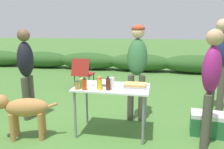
{
  "coord_description": "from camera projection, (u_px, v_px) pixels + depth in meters",
  "views": [
    {
      "loc": [
        0.64,
        -3.07,
        1.59
      ],
      "look_at": [
        -0.03,
        0.15,
        0.89
      ],
      "focal_mm": 35.0,
      "sensor_mm": 36.0,
      "label": 1
    }
  ],
  "objects": [
    {
      "name": "food_tray",
      "position": [
        135.0,
        85.0,
        3.21
      ],
      "size": [
        0.35,
        0.26,
        0.06
      ],
      "color": "#9E9EA3",
      "rests_on": "folding_table"
    },
    {
      "name": "folding_table",
      "position": [
        112.0,
        92.0,
        3.26
      ],
      "size": [
        1.1,
        0.64,
        0.74
      ],
      "color": "white",
      "rests_on": "ground"
    },
    {
      "name": "dog",
      "position": [
        23.0,
        109.0,
        3.14
      ],
      "size": [
        0.94,
        0.43,
        0.67
      ],
      "rotation": [
        0.0,
        0.0,
        1.86
      ],
      "color": "#B27A42",
      "rests_on": "ground"
    },
    {
      "name": "standing_person_in_navy_coat",
      "position": [
        211.0,
        78.0,
        2.81
      ],
      "size": [
        0.33,
        0.38,
        1.58
      ],
      "rotation": [
        0.0,
        0.0,
        -1.94
      ],
      "color": "#4C473D",
      "rests_on": "ground"
    },
    {
      "name": "mixing_bowl",
      "position": [
        104.0,
        82.0,
        3.33
      ],
      "size": [
        0.22,
        0.22,
        0.08
      ],
      "primitive_type": "ellipsoid",
      "color": "silver",
      "rests_on": "folding_table"
    },
    {
      "name": "plate_stack",
      "position": [
        88.0,
        84.0,
        3.32
      ],
      "size": [
        0.22,
        0.22,
        0.03
      ],
      "primitive_type": "cylinder",
      "color": "white",
      "rests_on": "folding_table"
    },
    {
      "name": "ground_plane",
      "position": [
        112.0,
        132.0,
        3.4
      ],
      "size": [
        60.0,
        60.0,
        0.0
      ],
      "primitive_type": "plane",
      "color": "#477533"
    },
    {
      "name": "standing_person_in_dark_puffer",
      "position": [
        220.0,
        56.0,
        4.18
      ],
      "size": [
        0.46,
        0.49,
        1.76
      ],
      "rotation": [
        0.0,
        0.0,
        -0.96
      ],
      "color": "#4C473D",
      "rests_on": "ground"
    },
    {
      "name": "relish_jar",
      "position": [
        82.0,
        83.0,
        3.15
      ],
      "size": [
        0.07,
        0.07,
        0.15
      ],
      "color": "olive",
      "rests_on": "folding_table"
    },
    {
      "name": "hot_sauce_bottle",
      "position": [
        84.0,
        84.0,
        3.06
      ],
      "size": [
        0.07,
        0.07,
        0.19
      ],
      "color": "#CC4214",
      "rests_on": "folding_table"
    },
    {
      "name": "spice_jar",
      "position": [
        77.0,
        85.0,
        3.07
      ],
      "size": [
        0.06,
        0.06,
        0.13
      ],
      "color": "#B2893D",
      "rests_on": "folding_table"
    },
    {
      "name": "cooler_box",
      "position": [
        207.0,
        124.0,
        3.31
      ],
      "size": [
        0.51,
        0.37,
        0.34
      ],
      "rotation": [
        0.0,
        0.0,
        3.03
      ],
      "color": "#286B3D",
      "rests_on": "ground"
    },
    {
      "name": "standing_person_in_red_jacket",
      "position": [
        137.0,
        60.0,
        3.76
      ],
      "size": [
        0.37,
        0.49,
        1.65
      ],
      "rotation": [
        0.0,
        0.0,
        0.06
      ],
      "color": "#4C473D",
      "rests_on": "ground"
    },
    {
      "name": "beer_bottle",
      "position": [
        99.0,
        82.0,
        3.13
      ],
      "size": [
        0.07,
        0.07,
        0.2
      ],
      "color": "brown",
      "rests_on": "folding_table"
    },
    {
      "name": "standing_person_in_olive_jacket",
      "position": [
        26.0,
        66.0,
        3.77
      ],
      "size": [
        0.24,
        0.34,
        1.58
      ],
      "rotation": [
        0.0,
        0.0,
        1.58
      ],
      "color": "#4C473D",
      "rests_on": "ground"
    },
    {
      "name": "camp_chair_green_behind_table",
      "position": [
        83.0,
        72.0,
        5.71
      ],
      "size": [
        0.49,
        0.6,
        0.83
      ],
      "rotation": [
        0.0,
        0.0,
        -0.02
      ],
      "color": "maroon",
      "rests_on": "ground"
    },
    {
      "name": "mustard_bottle",
      "position": [
        100.0,
        83.0,
        3.06
      ],
      "size": [
        0.06,
        0.06,
        0.19
      ],
      "color": "yellow",
      "rests_on": "folding_table"
    },
    {
      "name": "shrub_hedge",
      "position": [
        139.0,
        62.0,
        8.21
      ],
      "size": [
        14.4,
        0.9,
        0.65
      ],
      "color": "#2D5623",
      "rests_on": "ground"
    },
    {
      "name": "bbq_sauce_bottle",
      "position": [
        108.0,
        83.0,
        3.04
      ],
      "size": [
        0.06,
        0.06,
        0.21
      ],
      "color": "#562314",
      "rests_on": "folding_table"
    },
    {
      "name": "paper_cup_stack",
      "position": [
        112.0,
        83.0,
        3.13
      ],
      "size": [
        0.08,
        0.08,
        0.16
      ],
      "primitive_type": "cylinder",
      "color": "white",
      "rests_on": "folding_table"
    }
  ]
}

